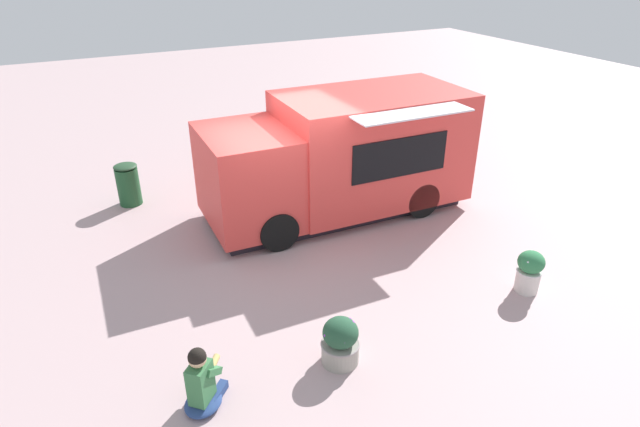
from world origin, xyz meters
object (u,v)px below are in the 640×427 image
person_customer (202,383)px  planter_flowering_near (340,342)px  food_truck (342,158)px  trash_bin (128,184)px  planter_flowering_far (530,270)px

person_customer → planter_flowering_near: size_ratio=1.29×
food_truck → trash_bin: food_truck is taller
planter_flowering_near → planter_flowering_far: bearing=-178.6°
planter_flowering_near → trash_bin: 6.54m
food_truck → trash_bin: 4.60m
person_customer → food_truck: bearing=-135.8°
planter_flowering_far → food_truck: bearing=-71.7°
person_customer → trash_bin: size_ratio=0.98×
food_truck → planter_flowering_far: food_truck is taller
food_truck → planter_flowering_far: size_ratio=7.45×
person_customer → trash_bin: trash_bin is taller
planter_flowering_near → trash_bin: bearing=-74.7°
planter_flowering_near → food_truck: bearing=-118.7°
planter_flowering_far → planter_flowering_near: bearing=1.4°
food_truck → person_customer: size_ratio=5.98×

